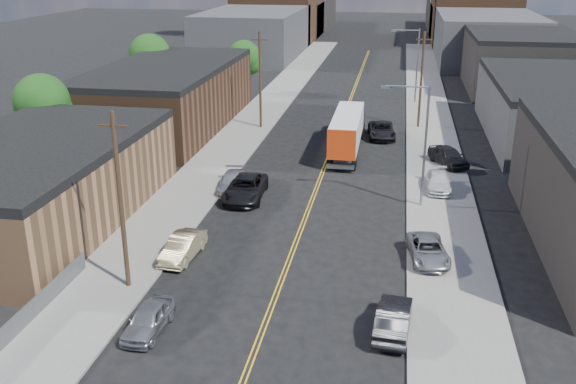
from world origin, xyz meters
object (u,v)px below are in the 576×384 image
at_px(car_left_d, 232,182).
at_px(car_right_lot_c, 448,156).
at_px(car_right_oncoming, 393,318).
at_px(car_ahead_truck, 382,130).
at_px(car_left_b, 183,247).
at_px(car_left_a, 148,319).
at_px(car_right_lot_b, 438,182).
at_px(semi_truck, 348,128).
at_px(car_left_c, 245,188).
at_px(car_right_lot_a, 428,250).

distance_m(car_left_d, car_right_lot_c, 19.17).
height_order(car_left_d, car_right_lot_c, car_right_lot_c).
relative_size(car_right_oncoming, car_ahead_truck, 0.82).
xyz_separation_m(car_left_b, car_right_oncoming, (12.71, -6.03, 0.02)).
relative_size(car_left_a, car_right_lot_b, 0.89).
bearing_deg(semi_truck, car_left_b, -107.98).
bearing_deg(car_left_b, semi_truck, 76.94).
bearing_deg(car_right_lot_c, car_left_b, -154.84).
height_order(semi_truck, car_right_lot_c, semi_truck).
relative_size(car_right_oncoming, car_right_lot_c, 0.95).
distance_m(car_right_lot_b, car_ahead_truck, 15.65).
bearing_deg(car_left_c, semi_truck, 63.01).
bearing_deg(car_left_c, car_right_lot_c, 31.64).
xyz_separation_m(car_right_lot_a, car_ahead_truck, (-3.70, 27.45, -0.03)).
distance_m(car_right_lot_a, car_right_lot_c, 19.17).
xyz_separation_m(car_left_a, car_right_lot_a, (13.65, 10.01, 0.12)).
bearing_deg(car_left_a, car_left_b, 99.16).
bearing_deg(car_right_oncoming, car_left_b, -21.04).
height_order(car_left_a, car_right_lot_b, car_right_lot_b).
bearing_deg(car_right_lot_c, car_left_c, -171.85).
xyz_separation_m(car_left_a, car_left_b, (-0.95, 8.04, 0.05)).
distance_m(car_left_a, car_left_b, 8.10).
xyz_separation_m(car_right_lot_c, car_ahead_truck, (-6.00, 8.42, -0.20)).
height_order(semi_truck, car_left_d, semi_truck).
bearing_deg(car_right_lot_c, car_left_a, -144.78).
bearing_deg(car_right_lot_c, car_ahead_truck, 99.49).
bearing_deg(car_left_b, car_left_d, 94.64).
xyz_separation_m(car_left_c, car_right_lot_c, (15.50, 10.51, 0.13)).
distance_m(car_left_c, car_right_oncoming, 20.02).
distance_m(car_left_b, car_ahead_truck, 31.37).
xyz_separation_m(car_left_c, car_right_oncoming, (11.31, -16.51, -0.08)).
relative_size(semi_truck, car_right_oncoming, 3.14).
distance_m(car_right_lot_a, car_ahead_truck, 27.70).
relative_size(car_left_c, car_right_oncoming, 1.32).
distance_m(car_right_oncoming, car_ahead_truck, 35.49).
distance_m(car_left_d, car_ahead_truck, 20.57).
xyz_separation_m(car_right_lot_a, car_right_lot_b, (1.17, 12.57, 0.01)).
bearing_deg(car_left_d, car_ahead_truck, 50.88).
distance_m(car_left_d, car_right_lot_a, 17.70).
xyz_separation_m(semi_truck, car_right_lot_b, (7.87, -10.22, -1.31)).
height_order(car_left_a, car_right_lot_a, car_right_lot_a).
bearing_deg(car_left_a, car_left_d, 95.13).
relative_size(car_left_b, car_left_d, 0.93).
relative_size(semi_truck, car_left_a, 3.59).
relative_size(semi_truck, car_right_lot_a, 3.07).
xyz_separation_m(semi_truck, car_right_lot_c, (9.00, -3.76, -1.15)).
relative_size(car_right_lot_c, car_ahead_truck, 0.87).
relative_size(car_left_d, car_right_lot_a, 1.02).
bearing_deg(car_left_b, car_right_lot_b, 47.31).
distance_m(car_right_lot_c, car_ahead_truck, 10.34).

